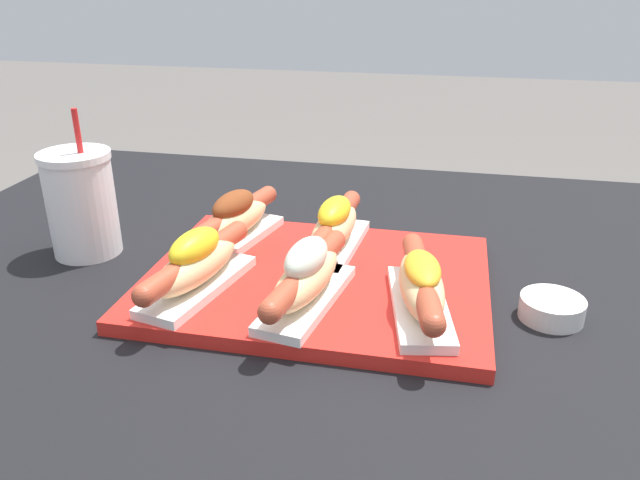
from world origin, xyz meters
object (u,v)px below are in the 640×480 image
Objects in this scene: hot_dog_0 at (196,264)px; drink_cup at (81,203)px; serving_tray at (317,281)px; hot_dog_1 at (306,276)px; hot_dog_4 at (334,227)px; hot_dog_3 at (234,220)px; sauce_bowl at (552,307)px; hot_dog_2 at (421,286)px.

hot_dog_0 is 0.24m from drink_cup.
serving_tray is at bearing 27.82° from hot_dog_0.
hot_dog_0 is 1.03× the size of drink_cup.
serving_tray is 1.99× the size of hot_dog_1.
hot_dog_0 is at bearing -133.50° from hot_dog_4.
hot_dog_3 reaches higher than serving_tray.
hot_dog_1 is 0.20m from hot_dog_3.
drink_cup reaches higher than hot_dog_1.
drink_cup is (-0.21, 0.11, 0.02)m from hot_dog_0.
serving_tray is 0.35m from drink_cup.
hot_dog_1 reaches higher than hot_dog_0.
hot_dog_4 is (0.00, 0.15, -0.00)m from hot_dog_1.
hot_dog_3 is at bearing 10.50° from drink_cup.
hot_dog_1 reaches higher than hot_dog_4.
drink_cup reaches higher than hot_dog_0.
sauce_bowl is (0.29, -0.02, 0.01)m from serving_tray.
hot_dog_3 is 0.43m from sauce_bowl.
drink_cup is at bearing 174.06° from serving_tray.
hot_dog_2 is (0.13, 0.01, -0.00)m from hot_dog_1.
hot_dog_1 reaches higher than hot_dog_2.
serving_tray is at bearing -28.97° from hot_dog_3.
drink_cup reaches higher than serving_tray.
drink_cup is at bearing 162.53° from hot_dog_1.
hot_dog_0 is at bearing 178.31° from hot_dog_1.
hot_dog_0 reaches higher than hot_dog_3.
serving_tray is 0.16m from hot_dog_3.
hot_dog_2 reaches higher than serving_tray.
hot_dog_4 is at bearing 1.22° from hot_dog_3.
hot_dog_3 is (-0.00, 0.15, -0.00)m from hot_dog_0.
sauce_bowl is at bearing -3.61° from serving_tray.
hot_dog_3 is at bearing 91.01° from hot_dog_0.
hot_dog_1 is at bearing -17.47° from drink_cup.
hot_dog_3 is 0.14m from hot_dog_4.
hot_dog_4 is 0.36m from drink_cup.
hot_dog_1 is 2.90× the size of sauce_bowl.
hot_dog_3 is at bearing -178.78° from hot_dog_4.
sauce_bowl reaches higher than serving_tray.
hot_dog_3 and hot_dog_4 have the same top height.
serving_tray is at bearing -95.63° from hot_dog_4.
sauce_bowl is 0.64m from drink_cup.
hot_dog_0 is 0.42m from sauce_bowl.
hot_dog_1 reaches higher than sauce_bowl.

